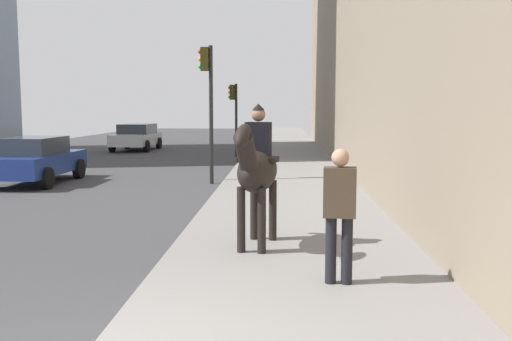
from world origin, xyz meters
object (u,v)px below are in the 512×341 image
at_px(car_mid_lane, 35,159).
at_px(traffic_light_far_curb, 234,108).
at_px(mounted_horse_near, 257,169).
at_px(traffic_light_near_curb, 208,92).
at_px(pedestrian_greeting, 340,207).
at_px(car_near_lane, 137,136).

xyz_separation_m(car_mid_lane, traffic_light_far_curb, (10.07, -5.28, 1.58)).
height_order(car_mid_lane, traffic_light_far_curb, traffic_light_far_curb).
xyz_separation_m(mounted_horse_near, traffic_light_near_curb, (8.47, 1.83, 1.41)).
height_order(mounted_horse_near, traffic_light_near_curb, traffic_light_near_curb).
bearing_deg(traffic_light_far_curb, pedestrian_greeting, -171.65).
distance_m(car_near_lane, car_mid_lane, 13.95).
relative_size(car_near_lane, traffic_light_far_curb, 1.28).
bearing_deg(traffic_light_near_curb, traffic_light_far_curb, 0.13).
distance_m(mounted_horse_near, car_mid_lane, 10.92).
relative_size(pedestrian_greeting, car_mid_lane, 0.41).
xyz_separation_m(pedestrian_greeting, traffic_light_near_curb, (10.33, 2.94, 1.69)).
bearing_deg(pedestrian_greeting, traffic_light_near_curb, 22.08).
xyz_separation_m(mounted_horse_near, pedestrian_greeting, (-1.86, -1.11, -0.27)).
distance_m(mounted_horse_near, pedestrian_greeting, 2.18).
bearing_deg(mounted_horse_near, pedestrian_greeting, 40.79).
distance_m(mounted_horse_near, car_near_lane, 23.44).
distance_m(pedestrian_greeting, traffic_light_far_curb, 20.43).
bearing_deg(traffic_light_near_curb, pedestrian_greeting, -164.11).
height_order(car_mid_lane, traffic_light_near_curb, traffic_light_near_curb).
bearing_deg(car_near_lane, mounted_horse_near, 20.16).
distance_m(mounted_horse_near, traffic_light_far_curb, 18.44).
bearing_deg(traffic_light_far_curb, traffic_light_near_curb, -179.87).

